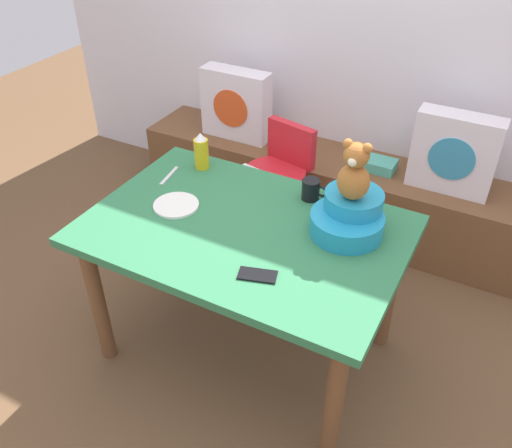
% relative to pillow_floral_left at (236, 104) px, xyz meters
% --- Properties ---
extents(ground_plane, '(8.00, 8.00, 0.00)m').
position_rel_pillow_floral_left_xyz_m(ground_plane, '(0.72, -1.17, -0.68)').
color(ground_plane, brown).
extents(back_wall, '(4.40, 0.10, 2.60)m').
position_rel_pillow_floral_left_xyz_m(back_wall, '(0.72, 0.29, 0.62)').
color(back_wall, silver).
rests_on(back_wall, ground_plane).
extents(window_bench, '(2.60, 0.44, 0.46)m').
position_rel_pillow_floral_left_xyz_m(window_bench, '(0.72, 0.02, -0.45)').
color(window_bench, brown).
rests_on(window_bench, ground_plane).
extents(pillow_floral_left, '(0.44, 0.15, 0.44)m').
position_rel_pillow_floral_left_xyz_m(pillow_floral_left, '(0.00, 0.00, 0.00)').
color(pillow_floral_left, silver).
rests_on(pillow_floral_left, window_bench).
extents(pillow_floral_right, '(0.44, 0.15, 0.44)m').
position_rel_pillow_floral_left_xyz_m(pillow_floral_right, '(1.34, 0.00, 0.00)').
color(pillow_floral_right, silver).
rests_on(pillow_floral_right, window_bench).
extents(book_stack, '(0.20, 0.14, 0.06)m').
position_rel_pillow_floral_left_xyz_m(book_stack, '(0.94, 0.02, -0.19)').
color(book_stack, '#49AB95').
rests_on(book_stack, window_bench).
extents(dining_table, '(1.32, 0.89, 0.74)m').
position_rel_pillow_floral_left_xyz_m(dining_table, '(0.72, -1.17, -0.04)').
color(dining_table, '#2D7247').
rests_on(dining_table, ground_plane).
extents(highchair, '(0.39, 0.50, 0.79)m').
position_rel_pillow_floral_left_xyz_m(highchair, '(0.49, -0.42, -0.16)').
color(highchair, red).
rests_on(highchair, ground_plane).
extents(infant_seat_teal, '(0.30, 0.33, 0.16)m').
position_rel_pillow_floral_left_xyz_m(infant_seat_teal, '(1.10, -0.99, 0.13)').
color(infant_seat_teal, '#1F8DB9').
rests_on(infant_seat_teal, dining_table).
extents(teddy_bear, '(0.13, 0.12, 0.25)m').
position_rel_pillow_floral_left_xyz_m(teddy_bear, '(1.10, -0.99, 0.34)').
color(teddy_bear, '#AA632B').
rests_on(teddy_bear, infant_seat_teal).
extents(ketchup_bottle, '(0.07, 0.07, 0.18)m').
position_rel_pillow_floral_left_xyz_m(ketchup_bottle, '(0.29, -0.84, 0.15)').
color(ketchup_bottle, gold).
rests_on(ketchup_bottle, dining_table).
extents(coffee_mug, '(0.12, 0.08, 0.09)m').
position_rel_pillow_floral_left_xyz_m(coffee_mug, '(0.87, -0.85, 0.11)').
color(coffee_mug, black).
rests_on(coffee_mug, dining_table).
extents(dinner_plate_near, '(0.20, 0.20, 0.01)m').
position_rel_pillow_floral_left_xyz_m(dinner_plate_near, '(0.38, -1.18, 0.07)').
color(dinner_plate_near, white).
rests_on(dinner_plate_near, dining_table).
extents(cell_phone, '(0.16, 0.11, 0.01)m').
position_rel_pillow_floral_left_xyz_m(cell_phone, '(0.91, -1.42, 0.06)').
color(cell_phone, black).
rests_on(cell_phone, dining_table).
extents(table_fork, '(0.04, 0.17, 0.01)m').
position_rel_pillow_floral_left_xyz_m(table_fork, '(0.20, -0.99, 0.06)').
color(table_fork, silver).
rests_on(table_fork, dining_table).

